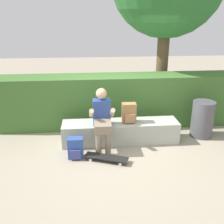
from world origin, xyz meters
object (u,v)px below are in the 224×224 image
(skateboard_near_person, at_px, (106,158))
(backpack_on_ground, at_px, (75,148))
(backpack_on_bench, at_px, (129,113))
(person_skater, at_px, (102,118))
(trash_bin, at_px, (202,119))
(bench_main, at_px, (120,132))

(skateboard_near_person, xyz_separation_m, backpack_on_ground, (-0.56, 0.18, 0.12))
(backpack_on_bench, bearing_deg, person_skater, -159.18)
(skateboard_near_person, height_order, backpack_on_bench, backpack_on_bench)
(skateboard_near_person, distance_m, backpack_on_bench, 1.07)
(skateboard_near_person, xyz_separation_m, backpack_on_bench, (0.52, 0.75, 0.56))
(skateboard_near_person, distance_m, trash_bin, 2.34)
(bench_main, distance_m, person_skater, 0.62)
(backpack_on_ground, relative_size, trash_bin, 0.50)
(backpack_on_bench, bearing_deg, skateboard_near_person, -124.81)
(person_skater, bearing_deg, bench_main, 29.69)
(backpack_on_ground, bearing_deg, backpack_on_bench, 27.62)
(backpack_on_bench, xyz_separation_m, trash_bin, (1.63, 0.12, -0.24))
(bench_main, height_order, person_skater, person_skater)
(trash_bin, bearing_deg, bench_main, -176.35)
(person_skater, distance_m, backpack_on_ground, 0.77)
(person_skater, relative_size, skateboard_near_person, 1.46)
(backpack_on_ground, height_order, trash_bin, trash_bin)
(person_skater, bearing_deg, backpack_on_bench, 20.82)
(person_skater, bearing_deg, trash_bin, 8.75)
(bench_main, xyz_separation_m, skateboard_near_person, (-0.35, -0.76, -0.15))
(backpack_on_ground, bearing_deg, trash_bin, 14.26)
(backpack_on_ground, bearing_deg, bench_main, 32.26)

